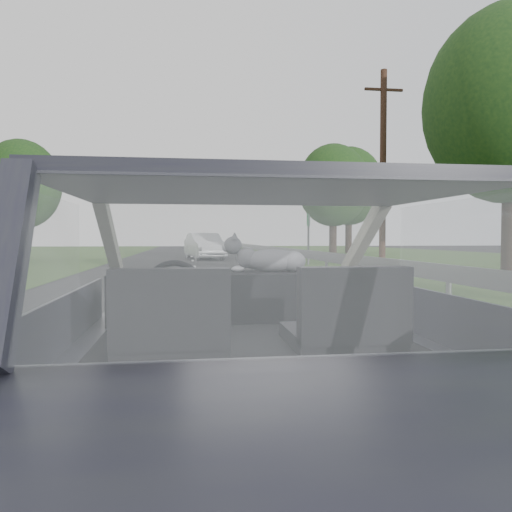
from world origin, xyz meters
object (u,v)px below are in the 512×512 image
object	(u,v)px
subject_car	(252,334)
utility_pole	(383,169)
highway_sign	(308,239)
other_car	(205,246)
cat	(272,259)

from	to	relation	value
subject_car	utility_pole	distance (m)	18.80
subject_car	highway_sign	xyz separation A→B (m)	(5.09, 19.28, 0.41)
highway_sign	subject_car	bearing A→B (deg)	-84.19
utility_pole	other_car	bearing A→B (deg)	128.29
cat	utility_pole	bearing A→B (deg)	75.28
highway_sign	utility_pole	xyz separation A→B (m)	(2.49, -2.39, 2.85)
cat	subject_car	bearing A→B (deg)	-98.62
subject_car	highway_sign	size ratio (longest dim) A/B	1.75
cat	utility_pole	distance (m)	18.08
subject_car	other_car	bearing A→B (deg)	88.45
other_car	utility_pole	bearing A→B (deg)	-61.82
other_car	highway_sign	size ratio (longest dim) A/B	1.99
subject_car	other_car	xyz separation A→B (m)	(0.69, 25.62, 0.02)
subject_car	other_car	size ratio (longest dim) A/B	0.88
cat	utility_pole	xyz separation A→B (m)	(7.37, 16.25, 2.91)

